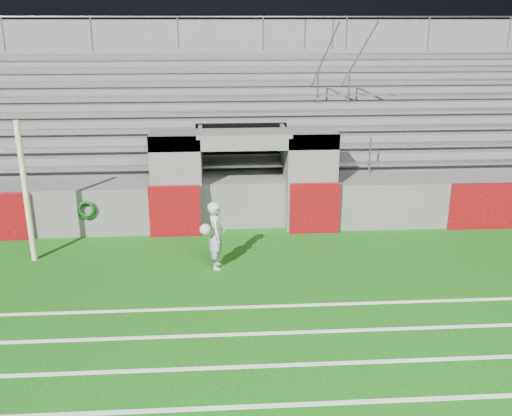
{
  "coord_description": "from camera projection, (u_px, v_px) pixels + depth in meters",
  "views": [
    {
      "loc": [
        -0.64,
        -10.92,
        5.39
      ],
      "look_at": [
        0.2,
        1.8,
        1.1
      ],
      "focal_mm": 40.0,
      "sensor_mm": 36.0,
      "label": 1
    }
  ],
  "objects": [
    {
      "name": "goalkeeper_with_ball",
      "position": [
        216.0,
        235.0,
        12.64
      ],
      "size": [
        0.54,
        0.65,
        1.56
      ],
      "color": "#B5B9BF",
      "rests_on": "ground"
    },
    {
      "name": "field_post",
      "position": [
        26.0,
        193.0,
        12.79
      ],
      "size": [
        0.13,
        0.13,
        3.27
      ],
      "primitive_type": "cylinder",
      "color": "beige",
      "rests_on": "ground"
    },
    {
      "name": "ground",
      "position": [
        252.0,
        284.0,
        12.08
      ],
      "size": [
        90.0,
        90.0,
        0.0
      ],
      "primitive_type": "plane",
      "color": "#11500D",
      "rests_on": "ground"
    },
    {
      "name": "hose_coil",
      "position": [
        87.0,
        210.0,
        14.36
      ],
      "size": [
        0.48,
        0.14,
        0.51
      ],
      "color": "#0D4311",
      "rests_on": "ground"
    },
    {
      "name": "stadium_structure",
      "position": [
        238.0,
        139.0,
        19.15
      ],
      "size": [
        26.0,
        8.48,
        5.42
      ],
      "color": "#555351",
      "rests_on": "ground"
    }
  ]
}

